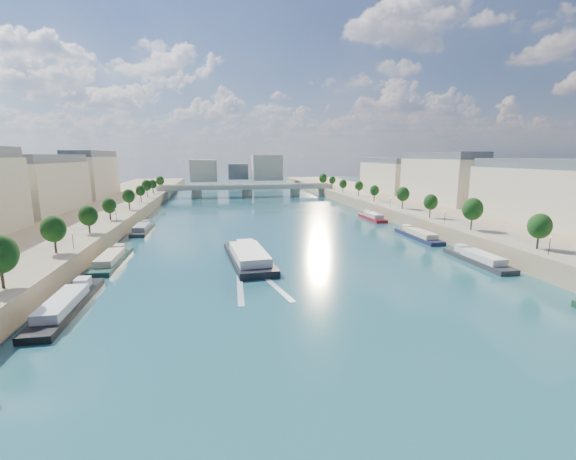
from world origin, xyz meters
name	(u,v)px	position (x,y,z in m)	size (l,w,h in m)	color
ground	(276,236)	(0.00, 100.00, 0.00)	(700.00, 700.00, 0.00)	#0E2D3E
quay_left	(41,237)	(-72.00, 100.00, 2.50)	(44.00, 520.00, 5.00)	#9E8460
quay_right	(469,222)	(72.00, 100.00, 2.50)	(44.00, 520.00, 5.00)	#9E8460
pave_left	(93,227)	(-57.00, 100.00, 5.05)	(14.00, 520.00, 0.10)	gray
pave_right	(432,216)	(57.00, 100.00, 5.05)	(14.00, 520.00, 0.10)	gray
trees_left	(100,208)	(-55.00, 102.00, 10.48)	(4.80, 268.80, 8.26)	#382B1E
trees_right	(414,199)	(55.00, 110.00, 10.48)	(4.80, 268.80, 8.26)	#382B1E
lamps_left	(98,223)	(-52.50, 90.00, 7.78)	(0.36, 200.36, 4.28)	black
lamps_right	(414,207)	(52.50, 105.00, 7.78)	(0.36, 200.36, 4.28)	black
buildings_left	(7,188)	(-85.00, 112.00, 16.45)	(16.00, 226.00, 23.20)	#C2B895
buildings_right	(482,182)	(85.00, 112.00, 16.45)	(16.00, 226.00, 23.20)	#C2B895
skyline	(242,169)	(3.19, 319.52, 14.66)	(79.00, 42.00, 22.00)	#C2B895
bridge	(247,189)	(0.00, 226.80, 5.08)	(112.00, 12.00, 8.15)	#C1B79E
tour_barge	(249,257)	(-11.57, 69.73, 1.26)	(11.70, 32.17, 4.28)	black
wake	(255,282)	(-11.57, 53.22, 0.02)	(10.74, 26.03, 0.04)	silver
moored_barges_left	(69,303)	(-45.50, 45.28, 0.84)	(5.00, 158.15, 3.60)	#1B273D
moored_barges_right	(485,262)	(45.50, 55.84, 0.84)	(5.00, 160.55, 3.60)	black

